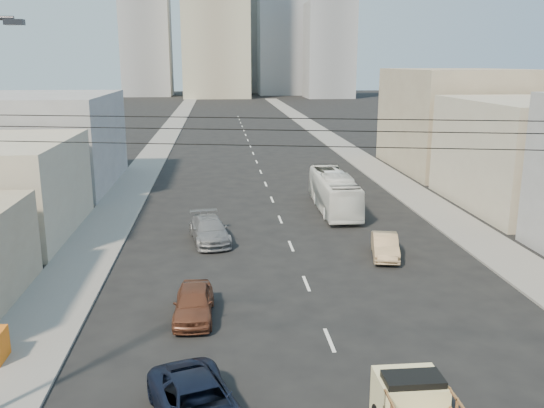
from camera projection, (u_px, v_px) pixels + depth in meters
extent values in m
cube|color=gray|center=(164.00, 139.00, 81.53)|extent=(3.50, 180.00, 0.12)
cube|color=gray|center=(328.00, 137.00, 83.69)|extent=(3.50, 180.00, 0.12)
cube|color=silver|center=(329.00, 340.00, 22.71)|extent=(0.15, 2.00, 0.01)
cube|color=silver|center=(306.00, 283.00, 28.51)|extent=(0.15, 2.00, 0.01)
cube|color=silver|center=(291.00, 246.00, 34.30)|extent=(0.15, 2.00, 0.01)
cube|color=silver|center=(280.00, 219.00, 40.10)|extent=(0.15, 2.00, 0.01)
cube|color=silver|center=(272.00, 200.00, 45.90)|extent=(0.15, 2.00, 0.01)
cube|color=silver|center=(266.00, 184.00, 51.70)|extent=(0.15, 2.00, 0.01)
cube|color=silver|center=(261.00, 172.00, 57.50)|extent=(0.15, 2.00, 0.01)
cube|color=silver|center=(257.00, 162.00, 63.30)|extent=(0.15, 2.00, 0.01)
cube|color=silver|center=(253.00, 153.00, 69.10)|extent=(0.15, 2.00, 0.01)
cube|color=silver|center=(250.00, 146.00, 74.89)|extent=(0.15, 2.00, 0.01)
cube|color=silver|center=(248.00, 140.00, 80.69)|extent=(0.15, 2.00, 0.01)
cube|color=silver|center=(246.00, 135.00, 86.49)|extent=(0.15, 2.00, 0.01)
cube|color=silver|center=(244.00, 130.00, 92.29)|extent=(0.15, 2.00, 0.01)
cube|color=silver|center=(242.00, 126.00, 98.09)|extent=(0.15, 2.00, 0.01)
cube|color=silver|center=(241.00, 123.00, 103.89)|extent=(0.15, 2.00, 0.01)
cube|color=silver|center=(239.00, 120.00, 109.68)|extent=(0.15, 2.00, 0.01)
cube|color=silver|center=(238.00, 117.00, 115.48)|extent=(0.15, 2.00, 0.01)
cube|color=beige|center=(409.00, 400.00, 17.00)|extent=(1.90, 1.60, 1.50)
cube|color=black|center=(413.00, 387.00, 16.61)|extent=(1.70, 0.90, 0.70)
imported|color=black|center=(199.00, 406.00, 17.17)|extent=(3.69, 5.44, 1.38)
imported|color=white|center=(334.00, 192.00, 42.31)|extent=(2.54, 10.01, 2.78)
imported|color=brown|center=(194.00, 303.00, 24.53)|extent=(1.73, 4.11, 1.39)
imported|color=tan|center=(385.00, 246.00, 32.27)|extent=(2.13, 4.11, 1.29)
imported|color=slate|center=(209.00, 230.00, 35.03)|extent=(2.85, 5.34, 1.47)
cube|color=#2D2D33|center=(14.00, 22.00, 15.16)|extent=(0.50, 0.25, 0.15)
cylinder|color=black|center=(389.00, 119.00, 14.19)|extent=(23.01, 5.02, 0.02)
cylinder|color=black|center=(388.00, 132.00, 14.27)|extent=(23.01, 5.02, 0.02)
cylinder|color=black|center=(387.00, 148.00, 14.36)|extent=(23.01, 5.02, 0.02)
cube|color=#ADA18C|center=(537.00, 154.00, 42.87)|extent=(11.00, 14.00, 8.00)
cube|color=gray|center=(457.00, 120.00, 58.13)|extent=(12.00, 16.00, 10.00)
cube|color=gray|center=(41.00, 141.00, 49.92)|extent=(12.00, 16.00, 8.00)
cube|color=gray|center=(282.00, 33.00, 190.61)|extent=(16.00, 16.00, 40.00)
cube|color=gray|center=(147.00, 41.00, 182.46)|extent=(15.00, 15.00, 34.00)
cube|color=gray|center=(244.00, 29.00, 203.53)|extent=(18.00, 18.00, 44.00)
cube|color=gray|center=(329.00, 51.00, 173.82)|extent=(14.00, 14.00, 28.00)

